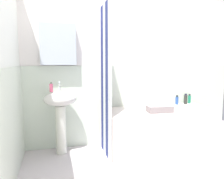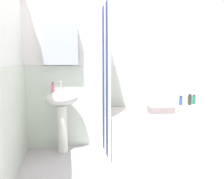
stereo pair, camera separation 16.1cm
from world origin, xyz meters
The scene contains 11 objects.
wall_back_tiled centered at (-0.06, 1.26, 1.14)m, with size 3.60×0.18×2.40m.
wall_left_tiled centered at (-1.57, 0.34, 1.12)m, with size 0.07×1.81×2.40m.
sink centered at (-1.04, 1.03, 0.63)m, with size 0.44×0.34×0.86m.
faucet centered at (-1.04, 1.11, 0.92)m, with size 0.03×0.12×0.12m.
soap_dispenser centered at (-1.15, 1.01, 0.92)m, with size 0.05×0.05×0.13m.
bathtub centered at (0.36, 0.89, 0.29)m, with size 1.60×0.67×0.57m, color silver.
shower_curtain centered at (-0.45, 0.89, 1.00)m, with size 0.01×0.67×2.00m.
lotion_bottle centered at (1.06, 1.17, 0.64)m, with size 0.05×0.05×0.15m.
body_wash_bottle centered at (0.95, 1.12, 0.65)m, with size 0.06×0.06×0.17m.
conditioner_bottle centered at (0.80, 1.13, 0.64)m, with size 0.05×0.05×0.15m.
towel_folded centered at (0.27, 0.71, 0.62)m, with size 0.34×0.18×0.09m, color gray.
Camera 2 is at (-0.96, -1.97, 1.26)m, focal length 34.88 mm.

